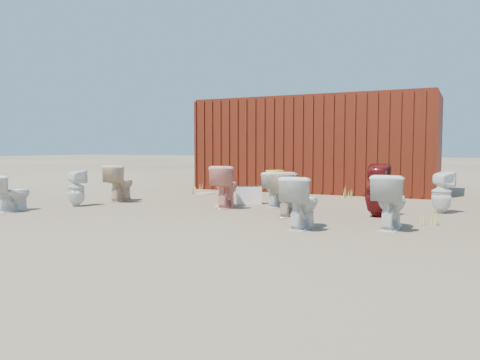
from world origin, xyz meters
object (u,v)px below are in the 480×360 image
at_px(toilet_front_maroon, 377,191).
at_px(toilet_back_yellowlid, 275,189).
at_px(toilet_front_c, 301,202).
at_px(toilet_back_beige_right, 287,194).
at_px(toilet_front_a, 12,193).
at_px(toilet_front_pink, 225,186).
at_px(loose_tank, 249,195).
at_px(toilet_back_a, 76,188).
at_px(toilet_back_beige_left, 120,183).
at_px(toilet_front_e, 390,202).
at_px(toilet_back_e, 442,192).
at_px(shipping_container, 317,145).

distance_m(toilet_front_maroon, toilet_back_yellowlid, 2.05).
bearing_deg(toilet_front_c, toilet_back_beige_right, -58.65).
height_order(toilet_front_a, toilet_back_yellowlid, toilet_back_yellowlid).
height_order(toilet_front_pink, loose_tank, toilet_front_pink).
bearing_deg(toilet_back_a, toilet_back_beige_left, -94.57).
relative_size(toilet_back_beige_left, loose_tank, 1.53).
distance_m(toilet_front_a, toilet_front_c, 5.20).
distance_m(toilet_front_maroon, toilet_back_a, 5.54).
height_order(toilet_back_a, toilet_back_beige_right, toilet_back_beige_right).
xyz_separation_m(toilet_front_c, toilet_front_maroon, (0.75, 1.58, 0.06)).
relative_size(toilet_front_e, toilet_back_e, 1.05).
relative_size(toilet_back_beige_left, toilet_back_yellowlid, 1.15).
bearing_deg(toilet_back_a, toilet_front_a, 70.99).
bearing_deg(toilet_back_e, toilet_back_yellowlid, 42.81).
bearing_deg(toilet_back_beige_right, toilet_front_e, 155.38).
bearing_deg(toilet_back_yellowlid, toilet_back_e, -179.47).
bearing_deg(toilet_back_a, toilet_back_yellowlid, -146.89).
relative_size(toilet_front_maroon, loose_tank, 1.72).
bearing_deg(toilet_front_e, toilet_front_a, 10.88).
bearing_deg(toilet_back_beige_left, loose_tank, -176.71).
bearing_deg(toilet_back_beige_left, shipping_container, -136.59).
xyz_separation_m(toilet_front_a, toilet_back_beige_right, (4.58, 1.57, 0.05)).
relative_size(toilet_front_e, loose_tank, 1.52).
height_order(toilet_front_c, toilet_back_a, toilet_front_c).
bearing_deg(toilet_front_e, shipping_container, -62.10).
relative_size(toilet_front_pink, toilet_back_yellowlid, 1.19).
height_order(toilet_back_beige_right, toilet_back_e, toilet_back_beige_right).
bearing_deg(toilet_front_c, toilet_front_e, -153.84).
height_order(toilet_back_a, toilet_back_beige_left, toilet_back_beige_left).
relative_size(toilet_front_maroon, toilet_back_yellowlid, 1.29).
xyz_separation_m(toilet_front_maroon, toilet_back_yellowlid, (-1.99, 0.50, -0.10)).
relative_size(toilet_front_pink, toilet_front_maroon, 0.92).
relative_size(toilet_back_beige_right, loose_tank, 1.48).
xyz_separation_m(toilet_front_maroon, toilet_back_beige_right, (-1.34, -0.56, -0.06)).
distance_m(toilet_front_c, loose_tank, 2.91).
bearing_deg(toilet_back_e, toilet_front_a, 58.56).
height_order(toilet_front_pink, toilet_front_e, toilet_front_pink).
height_order(toilet_front_e, loose_tank, toilet_front_e).
relative_size(toilet_front_c, toilet_back_beige_right, 0.99).
xyz_separation_m(toilet_front_e, toilet_back_beige_left, (-5.56, 0.95, 0.00)).
bearing_deg(toilet_back_a, toilet_front_pink, -149.57).
bearing_deg(shipping_container, toilet_front_e, -63.42).
relative_size(toilet_front_e, toilet_back_yellowlid, 1.14).
xyz_separation_m(toilet_front_a, toilet_back_beige_left, (0.72, 2.01, 0.06)).
height_order(toilet_front_pink, toilet_back_e, toilet_front_pink).
height_order(shipping_container, toilet_front_pink, shipping_container).
relative_size(toilet_front_maroon, toilet_back_e, 1.19).
distance_m(toilet_front_e, toilet_back_e, 2.08).
distance_m(toilet_front_maroon, loose_tank, 2.70).
relative_size(toilet_front_a, toilet_back_a, 0.92).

